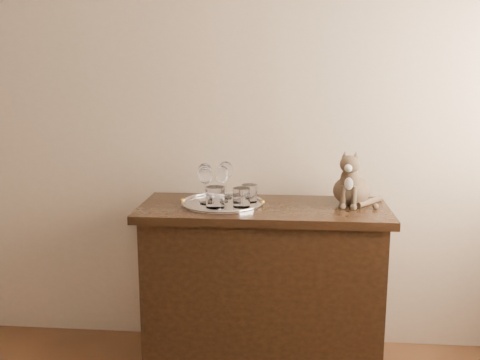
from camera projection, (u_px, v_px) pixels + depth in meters
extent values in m
cube|color=tan|center=(154.00, 98.00, 2.84)|extent=(4.00, 0.10, 2.70)
cylinder|color=silver|center=(222.00, 204.00, 2.60)|extent=(0.40, 0.40, 0.01)
cylinder|color=white|center=(241.00, 197.00, 2.52)|extent=(0.08, 0.08, 0.09)
cylinder|color=silver|center=(215.00, 197.00, 2.51)|extent=(0.09, 0.09, 0.10)
cylinder|color=silver|center=(249.00, 193.00, 2.62)|extent=(0.08, 0.08, 0.09)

